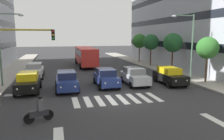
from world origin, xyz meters
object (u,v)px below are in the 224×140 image
Objects in this scene: car_2 at (106,77)px; street_tree_3 at (139,41)px; car_3 at (67,81)px; street_lamp_left at (189,41)px; bus_behind_traffic at (86,55)px; car_row2_0 at (35,70)px; street_tree_2 at (151,42)px; motorcycle_with_rider at (39,111)px; street_tree_0 at (208,48)px; car_4 at (28,82)px; street_lamp_right at (4,42)px; car_1 at (135,76)px; traffic_light_gantry at (13,53)px; car_0 at (170,76)px; street_tree_1 at (173,43)px.

street_tree_3 is at bearing -119.98° from car_2.
street_lamp_left reaches higher than car_3.
bus_behind_traffic is (0.00, -15.20, 0.97)m from car_2.
bus_behind_traffic is 1.51× the size of street_lamp_left.
street_tree_2 is (-17.28, -6.04, 2.99)m from car_row2_0.
street_tree_0 reaches higher than motorcycle_with_rider.
street_tree_0 is at bearing 173.96° from car_2.
car_4 reaches higher than motorcycle_with_rider.
car_1 is at bearing 170.59° from street_lamp_right.
traffic_light_gantry is (7.56, 4.02, 2.80)m from car_2.
street_lamp_right is (1.80, -6.08, 0.64)m from traffic_light_gantry.
street_tree_3 is (0.00, -5.07, 0.06)m from street_tree_2.
street_lamp_right reaches higher than car_3.
car_2 is 1.00× the size of car_row2_0.
motorcycle_with_rider is 17.73m from street_tree_0.
bus_behind_traffic is at bearing -59.62° from street_lamp_left.
car_3 and car_4 have the same top height.
car_2 is 9.82m from motorcycle_with_rider.
car_0 is 1.00× the size of car_row2_0.
car_0 is 0.64× the size of street_lamp_right.
car_1 is at bearing 147.34° from car_row2_0.
car_3 is 1.00× the size of car_4.
motorcycle_with_rider is at bearing 75.45° from car_3.
street_tree_3 is at bearing -141.48° from street_lamp_right.
street_tree_1 is at bearing -156.04° from car_3.
street_tree_1 is at bearing -151.53° from car_2.
bus_behind_traffic is 2.06× the size of street_tree_1.
street_lamp_left is at bearing -178.14° from car_4.
car_3 is 5.75m from traffic_light_gantry.
street_tree_3 is at bearing -127.32° from car_3.
street_tree_1 is (-17.19, -5.98, 3.09)m from car_4.
car_2 and car_row2_0 have the same top height.
motorcycle_with_rider is at bearing 52.33° from street_tree_2.
bus_behind_traffic is 10.63m from street_tree_3.
bus_behind_traffic reaches higher than car_2.
street_lamp_left is 1.01× the size of street_lamp_right.
car_row2_0 is 0.89× the size of street_tree_2.
bus_behind_traffic is at bearing -43.92° from street_tree_1.
street_lamp_right is 24.94m from street_tree_3.
street_lamp_right reaches higher than car_0.
bus_behind_traffic is at bearing -114.31° from car_4.
car_2 is at bearing -151.98° from traffic_light_gantry.
motorcycle_with_rider is 0.33× the size of street_tree_2.
street_tree_1 is (-19.46, -3.42, -0.35)m from street_lamp_right.
car_4 is 25.18m from street_tree_3.
motorcycle_with_rider is (-1.45, 14.47, -0.24)m from car_row2_0.
car_1 is 1.00× the size of car_row2_0.
traffic_light_gantry is at bearing 43.05° from street_tree_2.
street_lamp_left is (-12.70, -0.71, 3.49)m from car_3.
car_2 is 7.11m from car_4.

